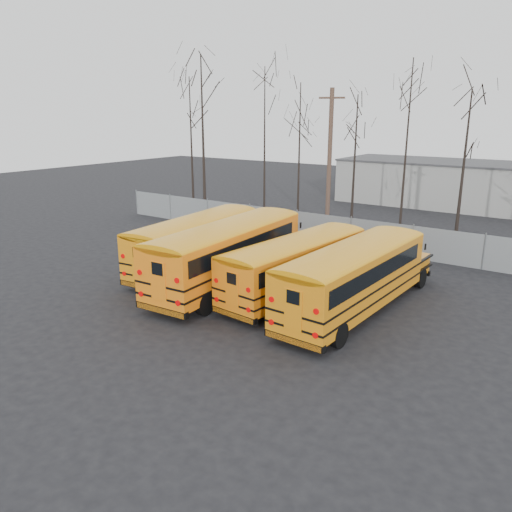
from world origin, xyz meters
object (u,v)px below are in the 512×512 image
Objects in this scene: bus_b at (231,249)px; bus_d at (357,273)px; bus_a at (198,238)px; bus_c at (298,261)px; utility_pole_left at (329,160)px.

bus_b is 6.58m from bus_d.
bus_a reaches higher than bus_c.
bus_b reaches higher than bus_a.
utility_pole_left is (1.56, 12.52, 3.42)m from bus_a.
bus_a is 0.92× the size of bus_b.
bus_b is 1.14× the size of bus_c.
bus_d reaches higher than bus_c.
bus_c is 1.04× the size of utility_pole_left.
utility_pole_left reaches higher than bus_c.
bus_a is 3.45m from bus_b.
bus_d is at bearing -0.07° from bus_b.
utility_pole_left is at bearing 124.37° from bus_d.
bus_c is at bearing 175.49° from bus_d.
bus_a is at bearing 155.96° from bus_b.
utility_pole_left is (-5.11, 12.98, 3.50)m from bus_c.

